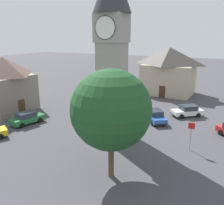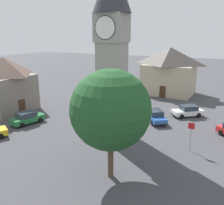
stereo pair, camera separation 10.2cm
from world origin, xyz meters
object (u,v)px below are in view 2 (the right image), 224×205
Objects in this scene: car_blue_kerb at (188,111)px; car_white_side at (155,116)px; pedestrian at (107,104)px; road_sign at (191,132)px; clock_tower at (112,36)px; building_terrace_right at (169,70)px; building_shop_left at (6,84)px; car_black_far at (27,118)px; tree at (111,110)px.

car_blue_kerb is 5.20m from car_white_side.
pedestrian is at bearing -165.76° from car_blue_kerb.
road_sign reaches higher than car_white_side.
clock_tower is 11.92m from car_white_side.
building_terrace_right reaches higher than pedestrian.
building_shop_left is (-12.72, -6.68, 2.97)m from pedestrian.
tree is (14.67, -5.64, 4.70)m from car_black_far.
clock_tower is 6.50× the size of road_sign.
tree is at bearing -21.34° from building_shop_left.
building_shop_left is (-23.67, -9.46, 3.22)m from car_blue_kerb.
car_white_side is at bearing 29.79° from car_black_far.
road_sign is at bearing 5.19° from car_black_far.
car_black_far is 0.52× the size of tree.
car_white_side is 14.45m from tree.
car_blue_kerb is at bearing 34.99° from car_black_far.
building_terrace_right is 23.66m from road_sign.
tree is 29.74m from building_terrace_right.
car_white_side is 8.33m from road_sign.
car_blue_kerb is 0.99× the size of car_white_side.
tree is 1.09× the size of building_shop_left.
car_blue_kerb is at bearing -63.80° from building_terrace_right.
clock_tower is at bearing 10.71° from car_black_far.
clock_tower is 22.72m from building_terrace_right.
clock_tower is 14.77m from car_black_far.
building_shop_left reaches higher than road_sign.
building_terrace_right reaches higher than car_white_side.
pedestrian is 14.67m from building_shop_left.
building_terrace_right is 3.38× the size of road_sign.
clock_tower is 10.76× the size of pedestrian.
clock_tower is at bearing 116.55° from tree.
building_shop_left reaches higher than car_black_far.
clock_tower is 4.21× the size of car_white_side.
pedestrian is (6.29, 9.29, 0.25)m from car_black_far.
clock_tower is 4.27× the size of car_blue_kerb.
car_white_side is at bearing 92.88° from tree.
tree is at bearing -83.70° from building_terrace_right.
car_blue_kerb is 10.59m from road_sign.
car_white_side is at bearing -80.79° from building_terrace_right.
car_white_side is at bearing 130.75° from road_sign.
car_black_far is at bearing -174.81° from road_sign.
car_black_far is 2.61× the size of pedestrian.
road_sign is (19.37, 1.76, 1.14)m from car_black_far.
pedestrian is (-10.94, -2.78, 0.25)m from car_blue_kerb.
building_terrace_right is (0.58, 21.85, -6.21)m from clock_tower.
building_terrace_right is at bearing 116.20° from car_blue_kerb.
clock_tower is 2.33× the size of building_shop_left.
car_blue_kerb is at bearing 57.40° from clock_tower.
pedestrian is at bearing 170.56° from car_white_side.
pedestrian reaches higher than car_black_far.
car_blue_kerb is (6.40, 10.01, -9.83)m from clock_tower.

